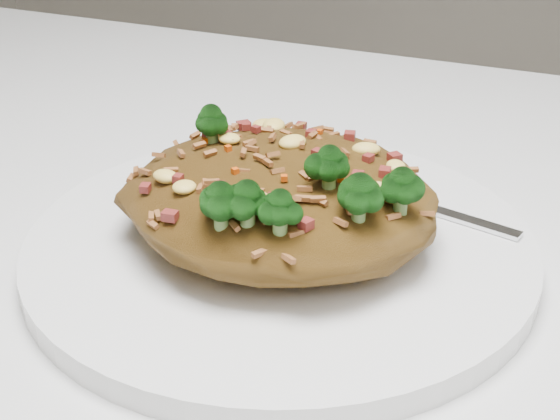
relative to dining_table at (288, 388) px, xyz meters
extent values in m
cube|color=silver|center=(0.00, 0.00, 0.07)|extent=(1.20, 0.80, 0.04)
cylinder|color=brown|center=(-0.54, 0.34, -0.30)|extent=(0.06, 0.06, 0.71)
cylinder|color=white|center=(-0.01, 0.00, 0.10)|extent=(0.28, 0.28, 0.01)
ellipsoid|color=brown|center=(-0.01, 0.00, 0.13)|extent=(0.17, 0.16, 0.05)
ellipsoid|color=#0A3707|center=(0.05, -0.03, 0.15)|extent=(0.02, 0.02, 0.02)
ellipsoid|color=#0A3707|center=(0.02, -0.05, 0.15)|extent=(0.02, 0.02, 0.02)
ellipsoid|color=#0A3707|center=(0.03, -0.01, 0.16)|extent=(0.02, 0.02, 0.02)
ellipsoid|color=#0A3707|center=(0.06, -0.01, 0.15)|extent=(0.02, 0.02, 0.02)
ellipsoid|color=#0A3707|center=(-0.01, -0.06, 0.15)|extent=(0.02, 0.02, 0.02)
ellipsoid|color=#0A3707|center=(0.00, -0.05, 0.16)|extent=(0.02, 0.02, 0.02)
ellipsoid|color=#0A3707|center=(-0.06, 0.02, 0.16)|extent=(0.02, 0.02, 0.02)
cube|color=silver|center=(0.08, 0.06, 0.11)|extent=(0.10, 0.03, 0.00)
cube|color=silver|center=(-0.01, 0.08, 0.11)|extent=(0.04, 0.03, 0.00)
camera|label=1|loc=(0.14, -0.34, 0.32)|focal=50.00mm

